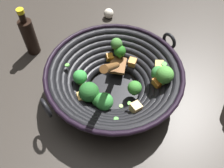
{
  "coord_description": "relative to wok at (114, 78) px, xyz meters",
  "views": [
    {
      "loc": [
        0.4,
        -0.16,
        0.62
      ],
      "look_at": [
        -0.01,
        -0.0,
        0.03
      ],
      "focal_mm": 38.77,
      "sensor_mm": 36.0,
      "label": 1
    }
  ],
  "objects": [
    {
      "name": "garlic_bulb",
      "position": [
        -0.35,
        0.11,
        -0.05
      ],
      "size": [
        0.04,
        0.04,
        0.04
      ],
      "primitive_type": "sphere",
      "color": "silver",
      "rests_on": "ground"
    },
    {
      "name": "soy_sauce_bottle",
      "position": [
        -0.26,
        -0.2,
        0.0
      ],
      "size": [
        0.04,
        0.04,
        0.18
      ],
      "color": "black",
      "rests_on": "ground"
    },
    {
      "name": "wok",
      "position": [
        0.0,
        0.0,
        0.0
      ],
      "size": [
        0.39,
        0.43,
        0.26
      ],
      "color": "black",
      "rests_on": "ground"
    },
    {
      "name": "ground_plane",
      "position": [
        -0.0,
        -0.0,
        -0.07
      ],
      "size": [
        4.0,
        4.0,
        0.0
      ],
      "primitive_type": "plane",
      "color": "#332D28"
    }
  ]
}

